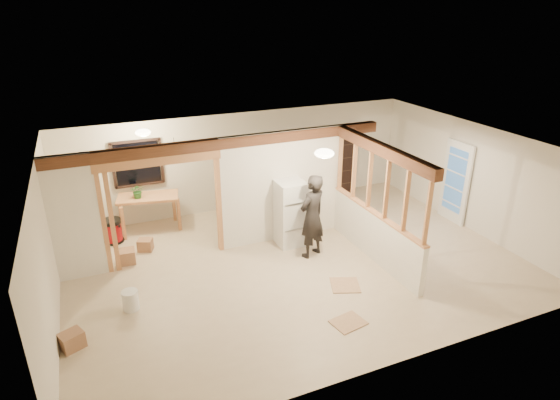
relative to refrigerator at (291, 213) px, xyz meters
name	(u,v)px	position (x,y,z in m)	size (l,w,h in m)	color
floor	(296,263)	(-0.26, -0.85, -0.74)	(9.00, 6.50, 0.01)	beige
ceiling	(298,147)	(-0.26, -0.85, 1.76)	(9.00, 6.50, 0.01)	white
wall_back	(243,161)	(-0.26, 2.40, 0.51)	(9.00, 0.01, 2.50)	silver
wall_front	(396,295)	(-0.26, -4.10, 0.51)	(9.00, 0.01, 2.50)	silver
wall_left	(46,252)	(-4.76, -0.85, 0.51)	(0.01, 6.50, 2.50)	silver
wall_right	(472,177)	(4.24, -0.85, 0.51)	(0.01, 6.50, 2.50)	silver
partition_left_stub	(74,219)	(-4.31, 0.35, 0.51)	(0.90, 0.12, 2.50)	silver
partition_center	(282,186)	(-0.06, 0.35, 0.51)	(2.80, 0.12, 2.50)	silver
doorway_frame	(164,212)	(-2.66, 0.35, 0.36)	(2.46, 0.14, 2.20)	tan
header_beam_back	(227,143)	(-1.26, 0.35, 1.64)	(7.00, 0.18, 0.22)	brown
header_beam_right	(381,149)	(1.34, -1.25, 1.64)	(0.18, 3.30, 0.22)	brown
pony_wall	(374,236)	(1.34, -1.25, -0.24)	(0.12, 3.20, 1.00)	silver
stud_partition	(378,184)	(1.34, -1.25, 0.92)	(0.14, 3.20, 1.32)	tan
window_back	(138,163)	(-2.86, 2.32, 0.81)	(1.12, 0.10, 1.10)	black
french_door	(456,182)	(4.16, -0.45, 0.26)	(0.12, 0.86, 2.00)	white
ceiling_dome_main	(324,153)	(0.04, -1.35, 1.74)	(0.36, 0.36, 0.16)	#FFEABF
ceiling_dome_util	(143,132)	(-2.76, 1.45, 1.74)	(0.32, 0.32, 0.14)	#FFEABF
hanging_bulb	(175,153)	(-2.26, 0.75, 1.44)	(0.07, 0.07, 0.07)	#FFD88C
refrigerator	(291,213)	(0.00, 0.00, 0.00)	(0.61, 0.59, 1.47)	white
woman	(312,216)	(0.19, -0.66, 0.17)	(0.66, 0.43, 1.82)	#272324
work_table	(150,213)	(-2.76, 1.93, -0.30)	(1.37, 0.68, 0.86)	tan
potted_plant	(138,191)	(-2.97, 1.89, 0.30)	(0.30, 0.26, 0.34)	#316C2C
shop_vac	(113,231)	(-3.64, 1.61, -0.45)	(0.44, 0.44, 0.57)	#93080D
bookshelf	(339,165)	(2.47, 2.19, 0.10)	(0.84, 0.28, 1.68)	black
bucket	(131,300)	(-3.59, -1.14, -0.55)	(0.29, 0.29, 0.36)	white
box_util_a	(145,245)	(-3.04, 0.95, -0.61)	(0.30, 0.26, 0.26)	#A16F4D
box_util_b	(128,256)	(-3.46, 0.55, -0.59)	(0.31, 0.31, 0.29)	#A16F4D
box_front	(72,340)	(-4.56, -1.82, -0.60)	(0.34, 0.28, 0.28)	#A16F4D
floor_panel_near	(345,285)	(0.26, -1.98, -0.73)	(0.53, 0.53, 0.02)	tan
floor_panel_far	(348,322)	(-0.27, -2.98, -0.73)	(0.54, 0.43, 0.02)	tan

